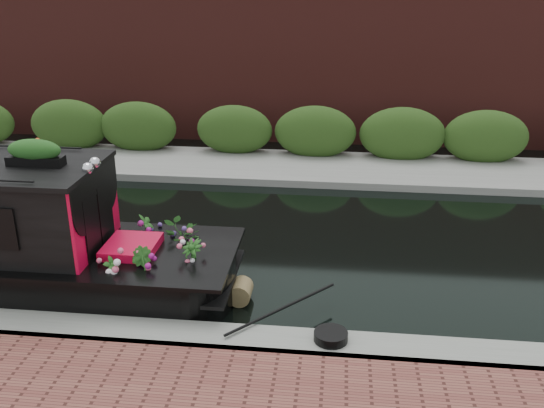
# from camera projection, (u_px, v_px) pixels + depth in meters

# --- Properties ---
(ground) EXTENTS (80.00, 80.00, 0.00)m
(ground) POSITION_uv_depth(u_px,v_px,m) (178.00, 240.00, 11.12)
(ground) COLOR black
(ground) RESTS_ON ground
(near_bank_coping) EXTENTS (40.00, 0.60, 0.50)m
(near_bank_coping) POSITION_uv_depth(u_px,v_px,m) (115.00, 344.00, 8.08)
(near_bank_coping) COLOR gray
(near_bank_coping) RESTS_ON ground
(far_bank_path) EXTENTS (40.00, 2.40, 0.34)m
(far_bank_path) POSITION_uv_depth(u_px,v_px,m) (222.00, 168.00, 15.00)
(far_bank_path) COLOR gray
(far_bank_path) RESTS_ON ground
(far_hedge) EXTENTS (40.00, 1.10, 2.80)m
(far_hedge) POSITION_uv_depth(u_px,v_px,m) (228.00, 157.00, 15.83)
(far_hedge) COLOR #284617
(far_hedge) RESTS_ON ground
(far_brick_wall) EXTENTS (40.00, 1.00, 8.00)m
(far_brick_wall) POSITION_uv_depth(u_px,v_px,m) (241.00, 136.00, 17.77)
(far_brick_wall) COLOR #4F1E1A
(far_brick_wall) RESTS_ON ground
(rope_fender) EXTENTS (0.33, 0.39, 0.33)m
(rope_fender) POSITION_uv_depth(u_px,v_px,m) (241.00, 291.00, 9.04)
(rope_fender) COLOR olive
(rope_fender) RESTS_ON ground
(coiled_mooring_rope) EXTENTS (0.44, 0.44, 0.12)m
(coiled_mooring_rope) POSITION_uv_depth(u_px,v_px,m) (331.00, 336.00, 7.71)
(coiled_mooring_rope) COLOR black
(coiled_mooring_rope) RESTS_ON near_bank_coping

